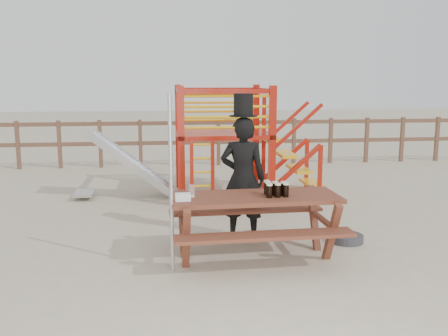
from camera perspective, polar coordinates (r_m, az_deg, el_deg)
ground at (r=6.22m, az=1.73°, el=-10.64°), size 60.00×60.00×0.00m
back_fence at (r=12.87m, az=-2.85°, el=3.54°), size 15.09×0.09×1.20m
playground_fort at (r=9.46m, az=-0.69°, el=3.23°), size 4.71×1.84×2.10m
picnic_table at (r=6.21m, az=3.54°, el=-5.81°), size 2.11×1.49×0.80m
man_with_hat at (r=6.88m, az=2.17°, el=-0.79°), size 0.70×0.54×2.02m
metal_pole at (r=5.68m, az=-6.06°, el=-1.94°), size 0.05×0.05×2.05m
parasol_base at (r=7.11m, az=13.84°, el=-7.80°), size 0.45×0.45×0.19m
paper_bag at (r=5.89m, az=-4.72°, el=-3.34°), size 0.18×0.14×0.08m
stout_pints at (r=6.11m, az=5.88°, el=-2.41°), size 0.28×0.27×0.17m
empty_glasses at (r=6.04m, az=-3.72°, el=-2.69°), size 0.07×0.07×0.15m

